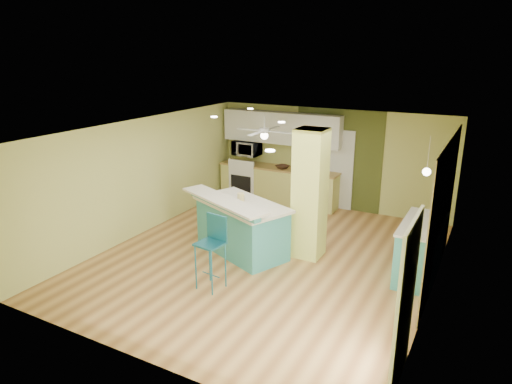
% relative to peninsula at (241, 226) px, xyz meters
% --- Properties ---
extents(floor, '(6.00, 7.00, 0.01)m').
position_rel_peninsula_xyz_m(floor, '(0.57, 0.01, -0.55)').
color(floor, '#966134').
rests_on(floor, ground).
extents(ceiling, '(6.00, 7.00, 0.01)m').
position_rel_peninsula_xyz_m(ceiling, '(0.57, 0.01, 1.96)').
color(ceiling, white).
rests_on(ceiling, wall_back).
extents(wall_back, '(6.00, 0.01, 2.50)m').
position_rel_peninsula_xyz_m(wall_back, '(0.57, 3.52, 0.70)').
color(wall_back, '#BFC368').
rests_on(wall_back, floor).
extents(wall_front, '(6.00, 0.01, 2.50)m').
position_rel_peninsula_xyz_m(wall_front, '(0.57, -3.49, 0.70)').
color(wall_front, '#BFC368').
rests_on(wall_front, floor).
extents(wall_left, '(0.01, 7.00, 2.50)m').
position_rel_peninsula_xyz_m(wall_left, '(-2.44, 0.01, 0.70)').
color(wall_left, '#BFC368').
rests_on(wall_left, floor).
extents(wall_right, '(0.01, 7.00, 2.50)m').
position_rel_peninsula_xyz_m(wall_right, '(3.57, 0.01, 0.70)').
color(wall_right, '#BFC368').
rests_on(wall_right, floor).
extents(wood_panel, '(0.02, 3.40, 2.50)m').
position_rel_peninsula_xyz_m(wood_panel, '(3.55, 0.61, 0.70)').
color(wood_panel, olive).
rests_on(wood_panel, floor).
extents(olive_accent, '(2.20, 0.02, 2.50)m').
position_rel_peninsula_xyz_m(olive_accent, '(0.77, 3.50, 0.70)').
color(olive_accent, '#474F1F').
rests_on(olive_accent, floor).
extents(interior_door, '(0.82, 0.05, 2.00)m').
position_rel_peninsula_xyz_m(interior_door, '(0.77, 3.47, 0.45)').
color(interior_door, silver).
rests_on(interior_door, floor).
extents(french_door, '(0.04, 1.08, 2.10)m').
position_rel_peninsula_xyz_m(french_door, '(3.54, -2.29, 0.50)').
color(french_door, white).
rests_on(french_door, floor).
extents(column, '(0.55, 0.55, 2.50)m').
position_rel_peninsula_xyz_m(column, '(1.22, 0.51, 0.70)').
color(column, '#DBE56A').
rests_on(column, floor).
extents(kitchen_run, '(3.25, 0.63, 0.94)m').
position_rel_peninsula_xyz_m(kitchen_run, '(-0.73, 3.21, -0.08)').
color(kitchen_run, '#D3D36E').
rests_on(kitchen_run, floor).
extents(stove, '(0.76, 0.66, 1.08)m').
position_rel_peninsula_xyz_m(stove, '(-1.68, 3.20, -0.09)').
color(stove, white).
rests_on(stove, floor).
extents(upper_cabinets, '(3.20, 0.34, 0.80)m').
position_rel_peninsula_xyz_m(upper_cabinets, '(-0.73, 3.33, 1.40)').
color(upper_cabinets, white).
rests_on(upper_cabinets, wall_back).
extents(microwave, '(0.70, 0.48, 0.39)m').
position_rel_peninsula_xyz_m(microwave, '(-1.68, 3.21, 0.80)').
color(microwave, white).
rests_on(microwave, wall_back).
extents(ceiling_fan, '(1.41, 1.41, 0.61)m').
position_rel_peninsula_xyz_m(ceiling_fan, '(-0.53, 2.01, 1.53)').
color(ceiling_fan, silver).
rests_on(ceiling_fan, ceiling).
extents(pendant_lamp, '(0.14, 0.14, 0.69)m').
position_rel_peninsula_xyz_m(pendant_lamp, '(3.22, 0.76, 1.33)').
color(pendant_lamp, silver).
rests_on(pendant_lamp, ceiling).
extents(wall_decor, '(0.03, 0.90, 0.70)m').
position_rel_peninsula_xyz_m(wall_decor, '(3.53, 0.81, 1.00)').
color(wall_decor, brown).
rests_on(wall_decor, wood_panel).
extents(peninsula, '(2.38, 1.90, 1.19)m').
position_rel_peninsula_xyz_m(peninsula, '(0.00, 0.00, 0.00)').
color(peninsula, teal).
rests_on(peninsula, floor).
extents(bar_stool, '(0.47, 0.47, 1.26)m').
position_rel_peninsula_xyz_m(bar_stool, '(0.28, -1.40, 0.29)').
color(bar_stool, '#1B657D').
rests_on(bar_stool, floor).
extents(side_counter, '(0.66, 1.56, 1.01)m').
position_rel_peninsula_xyz_m(side_counter, '(3.27, 0.64, -0.04)').
color(side_counter, teal).
rests_on(side_counter, floor).
extents(fruit_bowl, '(0.43, 0.43, 0.08)m').
position_rel_peninsula_xyz_m(fruit_bowl, '(-0.59, 3.14, 0.43)').
color(fruit_bowl, '#382117').
rests_on(fruit_bowl, kitchen_run).
extents(canister, '(0.14, 0.14, 0.16)m').
position_rel_peninsula_xyz_m(canister, '(-0.06, 0.10, 0.56)').
color(canister, gold).
rests_on(canister, peninsula).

